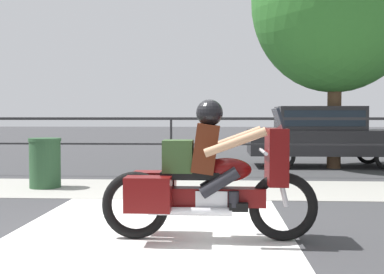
{
  "coord_description": "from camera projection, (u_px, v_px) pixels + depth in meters",
  "views": [
    {
      "loc": [
        1.09,
        -5.46,
        1.34
      ],
      "look_at": [
        0.72,
        0.82,
        1.08
      ],
      "focal_mm": 45.0,
      "sensor_mm": 36.0,
      "label": 1
    }
  ],
  "objects": [
    {
      "name": "fence_railing",
      "position": [
        171.0,
        130.0,
        10.74
      ],
      "size": [
        36.0,
        0.05,
        1.33
      ],
      "color": "#232326",
      "rests_on": "ground"
    },
    {
      "name": "parked_car",
      "position": [
        324.0,
        133.0,
        12.93
      ],
      "size": [
        4.24,
        1.75,
        1.62
      ],
      "rotation": [
        0.0,
        0.0,
        0.03
      ],
      "color": "#232326",
      "rests_on": "ground"
    },
    {
      "name": "sidewalk_band",
      "position": [
        161.0,
        189.0,
        8.96
      ],
      "size": [
        44.0,
        2.4,
        0.01
      ],
      "primitive_type": "cube",
      "color": "#99968E",
      "rests_on": "ground"
    },
    {
      "name": "motorcycle",
      "position": [
        208.0,
        178.0,
        5.21
      ],
      "size": [
        2.35,
        0.76,
        1.53
      ],
      "rotation": [
        0.0,
        0.0,
        0.05
      ],
      "color": "black",
      "rests_on": "ground"
    },
    {
      "name": "trash_bin",
      "position": [
        45.0,
        163.0,
        9.04
      ],
      "size": [
        0.6,
        0.6,
        0.94
      ],
      "color": "#284C2D",
      "rests_on": "ground"
    },
    {
      "name": "crosswalk_band",
      "position": [
        148.0,
        237.0,
        5.35
      ],
      "size": [
        3.23,
        6.0,
        0.01
      ],
      "primitive_type": "cube",
      "color": "silver",
      "rests_on": "ground"
    },
    {
      "name": "ground_plane",
      "position": [
        126.0,
        233.0,
        5.57
      ],
      "size": [
        120.0,
        120.0,
        0.0
      ],
      "primitive_type": "plane",
      "color": "#38383A"
    },
    {
      "name": "tree_behind_car",
      "position": [
        336.0,
        0.0,
        12.41
      ],
      "size": [
        4.34,
        4.34,
        6.76
      ],
      "color": "brown",
      "rests_on": "ground"
    }
  ]
}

